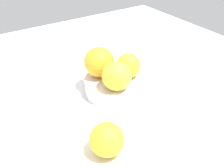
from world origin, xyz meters
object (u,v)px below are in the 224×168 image
orange_in_bowl_2 (117,76)px  orange_loose_0 (107,140)px  orange_in_bowl_0 (128,66)px  fruit_bowl (112,86)px  orange_in_bowl_1 (99,62)px

orange_in_bowl_2 → orange_loose_0: (-12.17, 10.32, -4.13)cm
orange_loose_0 → orange_in_bowl_2: bearing=-40.3°
orange_in_bowl_0 → fruit_bowl: bearing=71.9°
orange_in_bowl_1 → orange_in_bowl_2: bearing=-177.6°
fruit_bowl → orange_in_bowl_2: size_ratio=2.00×
orange_in_bowl_1 → orange_loose_0: 22.28cm
orange_loose_0 → orange_in_bowl_1: bearing=-27.3°
orange_in_bowl_1 → orange_loose_0: bearing=152.7°
orange_in_bowl_1 → orange_in_bowl_2: 7.25cm
orange_in_bowl_2 → fruit_bowl: bearing=-19.3°
fruit_bowl → orange_in_bowl_0: size_ratio=2.24×
orange_in_bowl_1 → orange_in_bowl_2: orange_in_bowl_1 is taller
orange_loose_0 → orange_in_bowl_0: bearing=-46.3°
orange_in_bowl_0 → orange_loose_0: size_ratio=0.92×
orange_in_bowl_0 → orange_in_bowl_1: (4.36, 5.71, 0.69)cm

